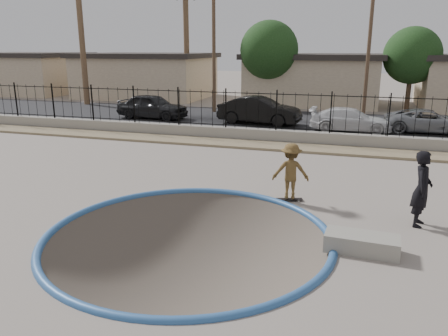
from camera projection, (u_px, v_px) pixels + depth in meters
name	position (u px, v px, depth m)	size (l,w,h in m)	color
ground	(281.00, 156.00, 22.82)	(120.00, 120.00, 2.20)	gray
bowl_pit	(188.00, 236.00, 10.56)	(6.84, 6.84, 1.80)	#50473D
coping_ring	(188.00, 236.00, 10.56)	(7.04, 7.04, 0.20)	#2D5A95
rock_strip	(271.00, 146.00, 19.94)	(42.00, 1.60, 0.11)	#8E7F5D
retaining_wall	(276.00, 136.00, 20.88)	(42.00, 0.45, 0.60)	gray
fence	(276.00, 111.00, 20.56)	(40.00, 0.04, 1.80)	black
street	(296.00, 120.00, 27.13)	(90.00, 8.00, 0.04)	black
house_west_far	(28.00, 73.00, 43.32)	(10.60, 8.60, 3.90)	tan
house_west	(146.00, 75.00, 39.62)	(11.60, 8.60, 3.90)	tan
house_center	(313.00, 78.00, 35.35)	(10.60, 8.60, 3.90)	tan
palm_mid	(186.00, 17.00, 34.63)	(2.30, 2.30, 9.30)	brown
utility_pole_left	(214.00, 43.00, 29.42)	(1.70, 0.24, 9.00)	#473323
utility_pole_mid	(370.00, 38.00, 26.51)	(1.70, 0.24, 9.50)	#473323
street_tree_left	(269.00, 50.00, 32.39)	(4.32, 4.32, 6.36)	#473323
street_tree_mid	(412.00, 56.00, 30.56)	(3.96, 3.96, 5.83)	#473323
skater	(291.00, 174.00, 12.75)	(1.06, 0.61, 1.65)	brown
skateboard	(290.00, 199.00, 12.96)	(0.79, 0.42, 0.07)	black
videographer	(422.00, 189.00, 10.96)	(0.71, 0.47, 1.95)	black
concrete_ledge	(362.00, 243.00, 9.72)	(1.60, 0.70, 0.40)	gray
car_a	(152.00, 106.00, 27.58)	(1.82, 4.53, 1.54)	black
car_b	(259.00, 110.00, 25.60)	(1.67, 4.80, 1.58)	black
car_c	(351.00, 120.00, 23.35)	(1.74, 4.29, 1.24)	silver
car_d	(428.00, 121.00, 23.05)	(2.02, 4.39, 1.22)	gray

